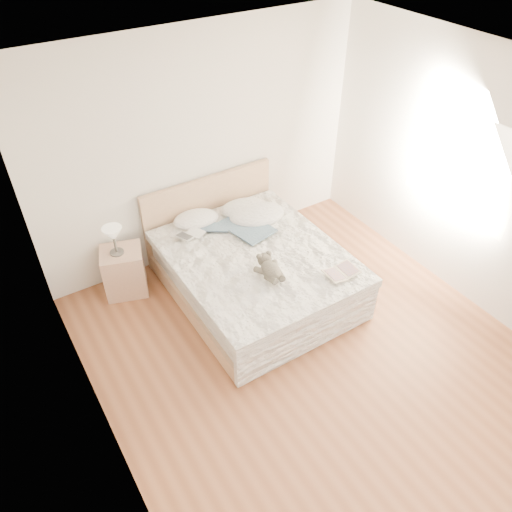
% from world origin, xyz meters
% --- Properties ---
extents(floor, '(4.00, 4.50, 0.00)m').
position_xyz_m(floor, '(0.00, 0.00, 0.00)').
color(floor, brown).
rests_on(floor, ground).
extents(ceiling, '(4.00, 4.50, 0.00)m').
position_xyz_m(ceiling, '(0.00, 0.00, 2.70)').
color(ceiling, silver).
rests_on(ceiling, ground).
extents(wall_back, '(4.00, 0.02, 2.70)m').
position_xyz_m(wall_back, '(0.00, 2.25, 1.35)').
color(wall_back, silver).
rests_on(wall_back, ground).
extents(wall_left, '(0.02, 4.50, 2.70)m').
position_xyz_m(wall_left, '(-2.00, 0.00, 1.35)').
color(wall_left, silver).
rests_on(wall_left, ground).
extents(wall_right, '(0.02, 4.50, 2.70)m').
position_xyz_m(wall_right, '(2.00, 0.00, 1.35)').
color(wall_right, silver).
rests_on(wall_right, ground).
extents(window, '(0.02, 1.30, 1.10)m').
position_xyz_m(window, '(1.99, 0.30, 1.45)').
color(window, white).
rests_on(window, wall_right).
extents(bed, '(1.72, 2.14, 1.00)m').
position_xyz_m(bed, '(0.00, 1.19, 0.31)').
color(bed, tan).
rests_on(bed, floor).
extents(nightstand, '(0.55, 0.52, 0.56)m').
position_xyz_m(nightstand, '(-1.22, 1.96, 0.28)').
color(nightstand, tan).
rests_on(nightstand, floor).
extents(table_lamp, '(0.28, 0.28, 0.33)m').
position_xyz_m(table_lamp, '(-1.25, 1.96, 0.80)').
color(table_lamp, '#4F4A44').
rests_on(table_lamp, nightstand).
extents(pillow_left, '(0.59, 0.46, 0.16)m').
position_xyz_m(pillow_left, '(-0.28, 1.97, 0.64)').
color(pillow_left, white).
rests_on(pillow_left, bed).
extents(pillow_middle, '(0.60, 0.47, 0.16)m').
position_xyz_m(pillow_middle, '(0.30, 1.88, 0.64)').
color(pillow_middle, silver).
rests_on(pillow_middle, bed).
extents(pillow_right, '(0.75, 0.60, 0.20)m').
position_xyz_m(pillow_right, '(0.37, 1.68, 0.64)').
color(pillow_right, white).
rests_on(pillow_right, bed).
extents(blouse, '(0.76, 0.79, 0.03)m').
position_xyz_m(blouse, '(0.15, 1.54, 0.63)').
color(blouse, '#3B5367').
rests_on(blouse, bed).
extents(photo_book, '(0.34, 0.30, 0.02)m').
position_xyz_m(photo_book, '(-0.47, 1.74, 0.63)').
color(photo_book, silver).
rests_on(photo_book, bed).
extents(childrens_book, '(0.36, 0.25, 0.02)m').
position_xyz_m(childrens_book, '(0.54, 0.35, 0.63)').
color(childrens_book, beige).
rests_on(childrens_book, bed).
extents(teddy_bear, '(0.26, 0.35, 0.18)m').
position_xyz_m(teddy_bear, '(-0.10, 0.68, 0.65)').
color(teddy_bear, '#585145').
rests_on(teddy_bear, bed).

